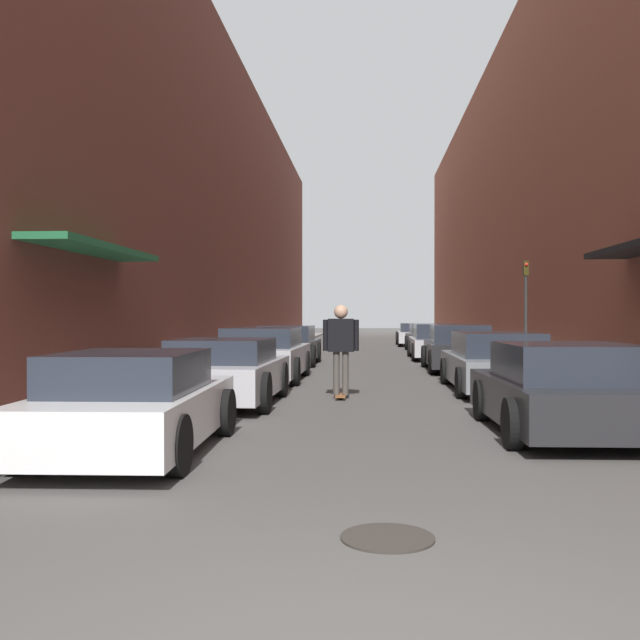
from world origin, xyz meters
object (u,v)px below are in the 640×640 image
Objects in this scene: parked_car_right_3 at (436,342)px; traffic_light at (526,300)px; parked_car_right_2 at (458,349)px; parked_car_left_3 at (287,346)px; skateboarder at (341,341)px; parked_car_left_0 at (134,404)px; parked_car_left_2 at (263,355)px; parked_car_right_0 at (565,391)px; parked_car_right_5 at (416,335)px; parked_car_right_1 at (495,363)px; manhole_cover at (387,538)px; parked_car_left_1 at (225,372)px; parked_car_right_4 at (428,338)px.

traffic_light is at bearing -57.55° from parked_car_right_3.
parked_car_right_3 is at bearing 91.22° from parked_car_right_2.
skateboarder is at bearing -77.19° from parked_car_left_3.
parked_car_left_0 is 1.01× the size of parked_car_left_3.
traffic_light reaches higher than skateboarder.
parked_car_left_0 is at bearing -90.93° from parked_car_left_2.
parked_car_right_0 is at bearing -55.35° from parked_car_left_2.
skateboarder reaches higher than parked_car_right_5.
parked_car_right_2 is at bearing -88.78° from parked_car_right_3.
traffic_light is (2.41, -15.32, 1.54)m from parked_car_right_5.
parked_car_right_1 is 1.10× the size of parked_car_right_5.
skateboarder reaches higher than parked_car_left_0.
parked_car_right_2 is (5.44, 12.84, 0.06)m from parked_car_left_0.
parked_car_right_5 is at bearing 70.56° from parked_car_left_3.
parked_car_right_2 reaches higher than parked_car_right_0.
parked_car_right_0 reaches higher than parked_car_left_0.
skateboarder is (-3.26, 4.02, 0.54)m from parked_car_right_0.
parked_car_right_3 is at bearing 91.12° from parked_car_right_1.
manhole_cover is (2.81, -18.14, -0.62)m from parked_car_left_3.
traffic_light is at bearing -3.60° from parked_car_left_3.
parked_car_right_2 is (5.29, 8.21, 0.05)m from parked_car_left_1.
parked_car_left_2 is at bearing -119.86° from parked_car_right_3.
parked_car_left_3 is 18.37m from manhole_cover.
parked_car_left_3 is at bearing 176.40° from traffic_light.
parked_car_right_1 is at bearing -89.91° from parked_car_right_4.
manhole_cover is at bearing -94.20° from parked_car_right_5.
manhole_cover is at bearing -85.55° from skateboarder.
parked_car_right_2 is 3.27m from traffic_light.
parked_car_right_5 is at bearing 98.96° from traffic_light.
parked_car_left_1 is at bearing -110.52° from parked_car_right_3.
parked_car_left_0 is at bearing -102.89° from parked_car_right_4.
parked_car_left_3 is 14.43m from parked_car_right_0.
parked_car_right_5 is at bearing 90.31° from parked_car_right_0.
parked_car_left_0 is at bearing 133.78° from manhole_cover.
parked_car_right_3 is (5.17, 9.00, -0.02)m from parked_car_left_2.
parked_car_left_0 is 16.61m from traffic_light.
parked_car_left_2 is 1.03× the size of parked_car_right_5.
parked_car_left_3 is at bearing 124.71° from parked_car_right_1.
parked_car_right_4 is at bearing 74.59° from parked_car_left_1.
parked_car_left_0 is at bearing -162.95° from parked_car_right_0.
parked_car_left_2 is at bearing 89.07° from parked_car_left_0.
manhole_cover is at bearing -96.32° from parked_car_right_3.
parked_car_right_0 is at bearing -89.34° from parked_car_right_3.
parked_car_right_2 is (-0.07, 11.15, 0.05)m from parked_car_right_0.
parked_car_left_2 is 9.43m from parked_car_right_0.
parked_car_right_1 is 16.83m from parked_car_right_4.
parked_car_left_2 is (0.15, 9.45, 0.06)m from parked_car_left_0.
parked_car_right_5 is at bearing 90.45° from parked_car_right_1.
manhole_cover is at bearing -118.45° from parked_car_right_0.
parked_car_left_1 is at bearing 109.90° from manhole_cover.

